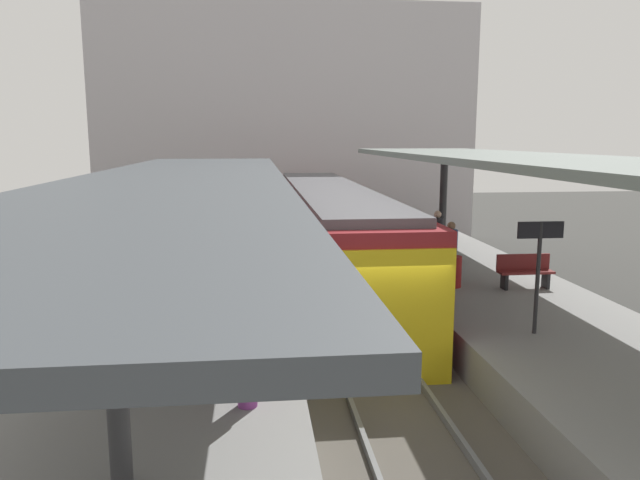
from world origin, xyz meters
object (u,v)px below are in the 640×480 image
(commuter_train, at_px, (330,237))
(platform_bench, at_px, (524,270))
(litter_bin, at_px, (453,272))
(passenger_mid_platform, at_px, (246,347))
(passenger_far_end, at_px, (450,250))
(platform_sign, at_px, (539,252))
(passenger_near_bench, at_px, (437,237))

(commuter_train, distance_m, platform_bench, 6.03)
(commuter_train, xyz_separation_m, litter_bin, (2.72, -3.70, -0.33))
(passenger_mid_platform, bearing_deg, platform_bench, 41.28)
(litter_bin, xyz_separation_m, passenger_far_end, (0.21, 0.85, 0.41))
(commuter_train, relative_size, litter_bin, 19.70)
(platform_bench, distance_m, platform_sign, 3.90)
(passenger_near_bench, xyz_separation_m, passenger_mid_platform, (-5.60, -9.18, 0.03))
(platform_bench, distance_m, litter_bin, 1.80)
(platform_bench, height_order, passenger_near_bench, passenger_near_bench)
(commuter_train, relative_size, passenger_mid_platform, 9.34)
(passenger_mid_platform, bearing_deg, litter_bin, 51.09)
(platform_bench, bearing_deg, passenger_mid_platform, -138.72)
(platform_bench, distance_m, passenger_far_end, 1.98)
(commuter_train, height_order, platform_sign, commuter_train)
(passenger_mid_platform, bearing_deg, passenger_far_end, 53.45)
(litter_bin, height_order, passenger_near_bench, passenger_near_bench)
(platform_sign, distance_m, passenger_far_end, 4.69)
(commuter_train, height_order, passenger_near_bench, commuter_train)
(litter_bin, bearing_deg, passenger_mid_platform, -128.91)
(passenger_mid_platform, relative_size, passenger_far_end, 1.08)
(platform_sign, distance_m, passenger_near_bench, 6.59)
(commuter_train, bearing_deg, platform_sign, -67.44)
(platform_sign, bearing_deg, passenger_near_bench, 89.67)
(platform_bench, bearing_deg, commuter_train, 138.24)
(commuter_train, relative_size, platform_bench, 11.26)
(passenger_far_end, bearing_deg, litter_bin, -103.67)
(platform_sign, height_order, passenger_mid_platform, platform_sign)
(platform_sign, height_order, passenger_near_bench, platform_sign)
(litter_bin, bearing_deg, platform_bench, -9.83)
(passenger_near_bench, relative_size, passenger_mid_platform, 0.97)
(commuter_train, distance_m, passenger_near_bench, 3.28)
(litter_bin, relative_size, passenger_far_end, 0.51)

